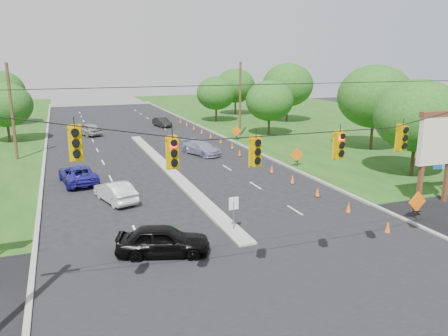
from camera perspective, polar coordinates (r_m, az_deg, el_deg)
name	(u,v)px	position (r m, az deg, el deg)	size (l,w,h in m)	color
ground	(286,284)	(19.30, 8.13, -14.74)	(160.00, 160.00, 0.00)	black
grass_right	(444,148)	(52.58, 26.75, 2.34)	(40.00, 160.00, 0.06)	#1E4714
cross_street	(286,284)	(19.30, 8.13, -14.74)	(160.00, 14.00, 0.02)	black
curb_left	(45,158)	(45.71, -22.38, 1.24)	(0.25, 110.00, 0.16)	gray
curb_right	(237,144)	(49.27, 1.75, 3.15)	(0.25, 110.00, 0.16)	gray
median	(169,170)	(37.85, -7.25, -0.27)	(1.00, 34.00, 0.18)	gray
median_sign	(234,208)	(23.67, 1.27, -5.19)	(0.55, 0.06, 2.05)	gray
signal_span	(302,176)	(16.62, 10.21, -1.09)	(25.60, 0.32, 9.00)	#422D1C
utility_pole_far_left	(12,112)	(45.17, -25.96, 6.55)	(0.28, 0.28, 9.00)	#422D1C
utility_pole_far_right	(240,100)	(54.15, 2.12, 8.93)	(0.28, 0.28, 9.00)	#422D1C
pylon_sign	(439,143)	(31.31, 26.28, 2.90)	(5.90, 2.30, 6.12)	#59331E
cone_0	(388,227)	(25.64, 20.60, -7.23)	(0.32, 0.32, 0.70)	orange
cone_1	(348,207)	(28.18, 15.95, -4.96)	(0.32, 0.32, 0.70)	orange
cone_2	(318,192)	(30.90, 12.12, -3.06)	(0.32, 0.32, 0.70)	orange
cone_3	(292,179)	(33.77, 8.94, -1.46)	(0.32, 0.32, 0.70)	orange
cone_4	(272,169)	(36.75, 6.26, -0.11)	(0.32, 0.32, 0.70)	orange
cone_5	(254,160)	(39.81, 3.99, 1.03)	(0.32, 0.32, 0.70)	orange
cone_6	(240,153)	(42.94, 2.05, 2.01)	(0.32, 0.32, 0.70)	orange
cone_7	(232,146)	(46.33, 1.07, 2.90)	(0.32, 0.32, 0.70)	orange
cone_8	(221,140)	(49.55, -0.43, 3.63)	(0.32, 0.32, 0.70)	orange
cone_9	(211,136)	(52.79, -1.75, 4.26)	(0.32, 0.32, 0.70)	orange
cone_10	(202,131)	(56.07, -2.92, 4.82)	(0.32, 0.32, 0.70)	orange
cone_11	(194,127)	(59.38, -3.96, 5.31)	(0.32, 0.32, 0.70)	orange
cone_12	(187,124)	(62.70, -4.89, 5.75)	(0.32, 0.32, 0.70)	orange
cone_13	(180,121)	(66.04, -5.73, 6.15)	(0.32, 0.32, 0.70)	orange
work_sign_0	(417,203)	(28.02, 23.92, -4.16)	(1.27, 0.58, 1.37)	black
work_sign_1	(297,155)	(38.80, 9.48, 1.66)	(1.27, 0.58, 1.37)	black
work_sign_2	(236,131)	(51.17, 1.63, 4.79)	(1.27, 0.58, 1.37)	black
tree_5	(5,105)	(55.24, -26.66, 7.40)	(5.88, 5.88, 6.86)	black
tree_6	(0,91)	(70.28, -27.21, 8.95)	(6.72, 6.72, 7.84)	black
tree_7	(417,116)	(37.80, 23.93, 6.28)	(6.72, 6.72, 7.84)	black
tree_8	(375,97)	(47.81, 19.10, 8.82)	(7.56, 7.56, 8.82)	black
tree_9	(269,101)	(54.71, 5.95, 8.74)	(5.88, 5.88, 6.86)	black
tree_10	(288,85)	(67.17, 8.33, 10.69)	(7.56, 7.56, 8.82)	black
tree_11	(235,86)	(75.41, 1.50, 10.69)	(6.72, 6.72, 7.84)	black
tree_12	(216,93)	(66.79, -1.05, 9.74)	(5.88, 5.88, 6.86)	black
black_sedan	(163,240)	(21.51, -7.95, -9.35)	(1.80, 4.48, 1.53)	black
white_sedan	(115,192)	(29.97, -14.02, -3.02)	(1.47, 4.20, 1.38)	silver
blue_pickup	(78,174)	(35.22, -18.54, -0.79)	(2.33, 5.06, 1.41)	navy
silver_car_far	(201,148)	(43.63, -2.98, 2.66)	(1.95, 4.80, 1.39)	#8588A5
silver_car_oncoming	(88,129)	(57.45, -17.31, 4.85)	(1.83, 4.54, 1.55)	gray
dark_car_receding	(162,122)	(62.71, -8.11, 5.96)	(1.40, 4.02, 1.32)	black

